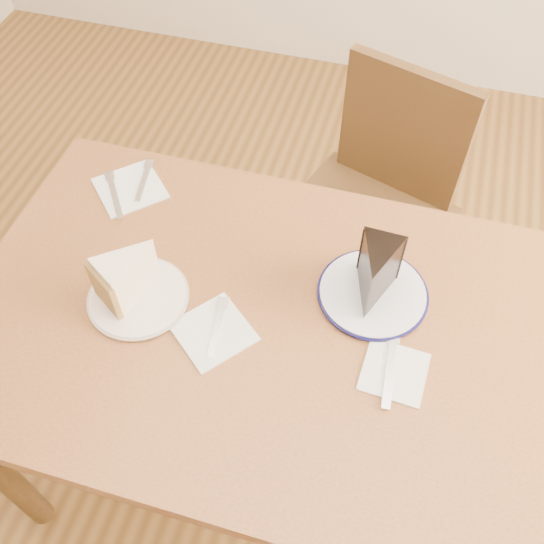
{
  "coord_description": "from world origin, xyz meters",
  "views": [
    {
      "loc": [
        0.22,
        -0.62,
        1.79
      ],
      "look_at": [
        0.01,
        0.09,
        0.8
      ],
      "focal_mm": 40.0,
      "sensor_mm": 36.0,
      "label": 1
    }
  ],
  "objects": [
    {
      "name": "carrot_cake",
      "position": [
        -0.25,
        -0.0,
        0.81
      ],
      "size": [
        0.14,
        0.15,
        0.1
      ],
      "primitive_type": null,
      "rotation": [
        0.0,
        0.0,
        -0.57
      ],
      "color": "#F0E7C7",
      "rests_on": "plate_cream"
    },
    {
      "name": "plate_cream",
      "position": [
        -0.24,
        -0.02,
        0.76
      ],
      "size": [
        0.2,
        0.2,
        0.01
      ],
      "primitive_type": "cylinder",
      "color": "white",
      "rests_on": "table"
    },
    {
      "name": "chocolate_cake",
      "position": [
        0.22,
        0.11,
        0.82
      ],
      "size": [
        0.09,
        0.12,
        0.12
      ],
      "primitive_type": null,
      "rotation": [
        0.0,
        0.0,
        3.1
      ],
      "color": "black",
      "rests_on": "plate_navy"
    },
    {
      "name": "napkin_spare",
      "position": [
        -0.39,
        0.27,
        0.75
      ],
      "size": [
        0.21,
        0.21,
        0.0
      ],
      "primitive_type": "cube",
      "rotation": [
        0.0,
        0.0,
        0.78
      ],
      "color": "white",
      "rests_on": "table"
    },
    {
      "name": "table",
      "position": [
        0.0,
        0.0,
        0.65
      ],
      "size": [
        1.2,
        0.8,
        0.75
      ],
      "color": "brown",
      "rests_on": "ground"
    },
    {
      "name": "chair_far",
      "position": [
        0.16,
        0.6,
        0.49
      ],
      "size": [
        0.55,
        0.55,
        0.88
      ],
      "rotation": [
        0.0,
        0.0,
        2.82
      ],
      "color": "#392311",
      "rests_on": "ground"
    },
    {
      "name": "napkin_cream",
      "position": [
        -0.07,
        -0.05,
        0.75
      ],
      "size": [
        0.19,
        0.19,
        0.0
      ],
      "primitive_type": "cube",
      "rotation": [
        0.0,
        0.0,
        0.88
      ],
      "color": "white",
      "rests_on": "table"
    },
    {
      "name": "fork_spare",
      "position": [
        -0.37,
        0.3,
        0.76
      ],
      "size": [
        0.04,
        0.14,
        0.0
      ],
      "primitive_type": "cube",
      "rotation": [
        0.0,
        0.0,
        0.17
      ],
      "color": "silver",
      "rests_on": "napkin_spare"
    },
    {
      "name": "fork_cream",
      "position": [
        -0.06,
        -0.04,
        0.76
      ],
      "size": [
        0.03,
        0.14,
        0.0
      ],
      "primitive_type": "cube",
      "rotation": [
        0.0,
        0.0,
        0.13
      ],
      "color": "silver",
      "rests_on": "napkin_cream"
    },
    {
      "name": "napkin_navy",
      "position": [
        0.29,
        -0.04,
        0.75
      ],
      "size": [
        0.13,
        0.13,
        0.0
      ],
      "primitive_type": "cube",
      "rotation": [
        0.0,
        0.0,
        -0.06
      ],
      "color": "white",
      "rests_on": "table"
    },
    {
      "name": "ground",
      "position": [
        0.0,
        0.0,
        0.0
      ],
      "size": [
        4.0,
        4.0,
        0.0
      ],
      "primitive_type": "plane",
      "color": "#503315",
      "rests_on": "ground"
    },
    {
      "name": "knife_spare",
      "position": [
        -0.41,
        0.23,
        0.76
      ],
      "size": [
        0.1,
        0.14,
        0.0
      ],
      "primitive_type": "cube",
      "rotation": [
        0.0,
        0.0,
        0.61
      ],
      "color": "silver",
      "rests_on": "napkin_spare"
    },
    {
      "name": "plate_navy",
      "position": [
        0.22,
        0.12,
        0.76
      ],
      "size": [
        0.22,
        0.22,
        0.01
      ],
      "primitive_type": "cylinder",
      "color": "white",
      "rests_on": "table"
    },
    {
      "name": "knife_navy",
      "position": [
        0.28,
        -0.04,
        0.76
      ],
      "size": [
        0.03,
        0.17,
        0.0
      ],
      "primitive_type": "cube",
      "rotation": [
        0.0,
        0.0,
        0.06
      ],
      "color": "silver",
      "rests_on": "napkin_navy"
    }
  ]
}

